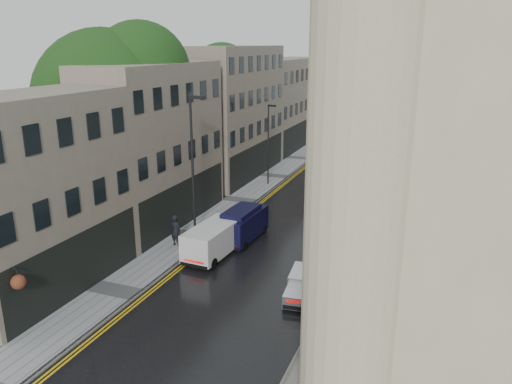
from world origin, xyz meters
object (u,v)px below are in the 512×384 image
Objects in this scene: white_van at (186,248)px; cream_bus at (311,195)px; pedestrian at (176,230)px; lamp_post_far at (268,145)px; tree_near at (108,125)px; tree_far at (200,112)px; white_lorry at (356,163)px; silver_hatchback at (286,294)px; lamp_post_near at (193,168)px; navy_van at (221,229)px.

cream_bus is at bearing 73.13° from white_van.
lamp_post_far is at bearing -80.93° from pedestrian.
tree_far is (0.30, 13.00, -0.72)m from tree_near.
tree_far is at bearing -164.11° from white_lorry.
silver_hatchback is 0.41× the size of lamp_post_near.
white_lorry reaches higher than silver_hatchback.
lamp_post_near is 13.46m from lamp_post_far.
silver_hatchback is (15.33, -7.34, -6.23)m from tree_near.
lamp_post_near is at bearing -5.15° from tree_near.
lamp_post_near reaches higher than navy_van.
pedestrian is at bearing 146.05° from silver_hatchback.
lamp_post_far is (0.46, 15.58, 2.54)m from pedestrian.
tree_near is at bearing 148.07° from silver_hatchback.
silver_hatchback is 7.40m from white_van.
white_van is at bearing -102.18° from white_lorry.
white_van reaches higher than silver_hatchback.
tree_near is at bearing 153.99° from white_van.
pedestrian is at bearing -95.43° from lamp_post_near.
pedestrian is at bearing 136.50° from white_van.
navy_van reaches higher than silver_hatchback.
cream_bus reaches higher than white_van.
tree_near is 15.50m from cream_bus.
white_lorry is 1.05× the size of lamp_post_far.
lamp_post_near reaches higher than silver_hatchback.
lamp_post_far is at bearing -1.59° from tree_far.
tree_near is 1.52× the size of lamp_post_near.
cream_bus reaches higher than pedestrian.
white_van is 2.66m from pedestrian.
cream_bus is at bearing -31.39° from lamp_post_far.
white_lorry is at bearing 77.37° from white_van.
lamp_post_near is at bearing -64.58° from tree_far.
lamp_post_far is at bearing 122.06° from cream_bus.
cream_bus is 14.53m from silver_hatchback.
navy_van reaches higher than pedestrian.
tree_far reaches higher than white_lorry.
white_lorry is at bearing 12.25° from tree_far.
lamp_post_near is at bearing -76.31° from lamp_post_far.
tree_near reaches higher than navy_van.
white_lorry reaches higher than cream_bus.
silver_hatchback is 0.52× the size of lamp_post_far.
lamp_post_far is (-1.37, 17.52, 2.65)m from white_van.
white_van is at bearing -29.21° from tree_near.
lamp_post_near is (-2.36, 0.99, 3.53)m from navy_van.
lamp_post_far is at bearing 105.99° from silver_hatchback.
pedestrian is (-2.54, -1.17, -0.02)m from navy_van.
tree_near reaches higher than lamp_post_near.
tree_near is 3.13× the size of navy_van.
pedestrian is 4.16m from lamp_post_near.
silver_hatchback is 1.85× the size of pedestrian.
white_van is at bearing -121.73° from cream_bus.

